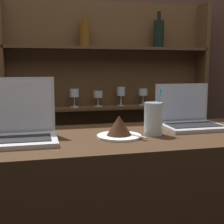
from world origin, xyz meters
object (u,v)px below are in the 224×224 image
Objects in this scene: laptop_far at (189,118)px; cake_plate at (119,128)px; laptop_near at (14,127)px; water_glass at (154,119)px.

cake_plate is (-0.40, -0.14, -0.00)m from laptop_far.
laptop_far is (0.83, 0.10, -0.01)m from laptop_near.
water_glass is at bearing 5.32° from cake_plate.
water_glass reaches higher than cake_plate.
laptop_near reaches higher than cake_plate.
laptop_near is 1.75× the size of cake_plate.
laptop_near is 0.83m from laptop_far.
water_glass is at bearing -2.65° from laptop_near.
water_glass is (0.59, -0.03, 0.02)m from laptop_near.
cake_plate is at bearing -5.62° from laptop_near.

